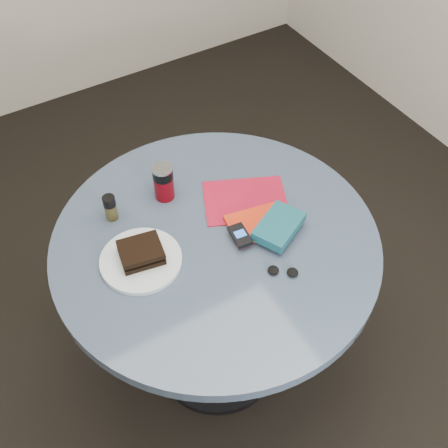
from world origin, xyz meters
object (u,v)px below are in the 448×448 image
table (216,271)px  magazine (245,200)px  mp3_player (240,235)px  red_book (258,224)px  plate (141,260)px  sandwich (141,252)px  headphones (283,271)px  pepper_grinder (110,208)px  novel (279,226)px  soda_can (164,182)px

table → magazine: (0.16, 0.09, 0.17)m
mp3_player → red_book: bearing=15.1°
plate → sandwich: 0.03m
headphones → magazine: bearing=78.2°
red_book → plate: bearing=-178.4°
pepper_grinder → novel: (0.41, -0.32, -0.01)m
novel → mp3_player: bearing=136.0°
table → novel: 0.28m
plate → red_book: (0.37, -0.06, 0.00)m
pepper_grinder → red_book: 0.46m
mp3_player → headphones: mp3_player is taller
mp3_player → headphones: bearing=-75.9°
soda_can → magazine: 0.27m
magazine → table: bearing=-127.2°
pepper_grinder → table: bearing=-45.9°
sandwich → red_book: 0.37m
table → soda_can: 0.33m
magazine → mp3_player: mp3_player is taller
plate → sandwich: sandwich is taller
mp3_player → novel: bearing=-17.4°
table → mp3_player: bearing=-38.2°
table → plate: 0.29m
plate → mp3_player: size_ratio=2.69×
plate → novel: size_ratio=1.50×
mp3_player → table: bearing=141.8°
headphones → plate: bearing=143.3°
red_book → magazine: bearing=88.6°
sandwich → pepper_grinder: 0.20m
novel → headphones: (-0.07, -0.13, -0.03)m
magazine → novel: 0.17m
sandwich → novel: (0.40, -0.12, -0.00)m
plate → pepper_grinder: bearing=90.4°
plate → pepper_grinder: 0.21m
pepper_grinder → novel: size_ratio=0.56×
sandwich → novel: size_ratio=0.86×
plate → sandwich: (0.01, 0.00, 0.03)m
sandwich → mp3_player: bearing=-16.9°
table → headphones: size_ratio=11.10×
red_book → soda_can: bearing=136.2°
soda_can → red_book: 0.33m
red_book → novel: (0.03, -0.06, 0.02)m
magazine → mp3_player: (-0.10, -0.13, 0.02)m
novel → headphones: 0.15m
headphones → soda_can: bearing=108.3°
table → mp3_player: mp3_player is taller
table → novel: (0.17, -0.08, 0.20)m
sandwich → red_book: (0.36, -0.06, -0.02)m
sandwich → red_book: bearing=-10.1°
soda_can → magazine: size_ratio=0.47×
magazine → red_book: (-0.02, -0.11, 0.01)m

